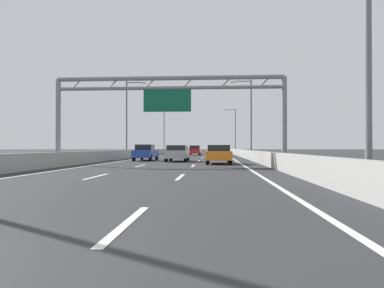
{
  "coord_description": "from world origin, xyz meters",
  "views": [
    {
      "loc": [
        3.24,
        -2.22,
        1.25
      ],
      "look_at": [
        -0.61,
        57.81,
        1.84
      ],
      "focal_mm": 32.86,
      "sensor_mm": 36.0,
      "label": 1
    }
  ],
  "objects_px": {
    "streetlamp_right_far": "(234,128)",
    "red_car": "(195,150)",
    "orange_car": "(219,154)",
    "streetlamp_right_mid": "(249,113)",
    "sign_gantry": "(169,97)",
    "streetlamp_left_mid": "(128,114)",
    "white_car": "(185,150)",
    "yellow_car": "(216,151)",
    "silver_car": "(178,153)",
    "streetlamp_right_near": "(360,5)",
    "streetlamp_left_far": "(165,128)",
    "blue_car": "(146,152)"
  },
  "relations": [
    {
      "from": "streetlamp_right_mid",
      "to": "streetlamp_left_far",
      "type": "height_order",
      "value": "same"
    },
    {
      "from": "yellow_car",
      "to": "silver_car",
      "type": "bearing_deg",
      "value": -99.05
    },
    {
      "from": "streetlamp_left_far",
      "to": "sign_gantry",
      "type": "bearing_deg",
      "value": -81.67
    },
    {
      "from": "streetlamp_right_mid",
      "to": "red_car",
      "type": "height_order",
      "value": "streetlamp_right_mid"
    },
    {
      "from": "streetlamp_right_near",
      "to": "white_car",
      "type": "relative_size",
      "value": 2.17
    },
    {
      "from": "orange_car",
      "to": "blue_car",
      "type": "distance_m",
      "value": 9.39
    },
    {
      "from": "streetlamp_left_far",
      "to": "orange_car",
      "type": "distance_m",
      "value": 50.13
    },
    {
      "from": "orange_car",
      "to": "blue_car",
      "type": "height_order",
      "value": "blue_car"
    },
    {
      "from": "white_car",
      "to": "blue_car",
      "type": "relative_size",
      "value": 0.94
    },
    {
      "from": "streetlamp_left_mid",
      "to": "streetlamp_right_mid",
      "type": "xyz_separation_m",
      "value": [
        14.93,
        0.0,
        0.0
      ]
    },
    {
      "from": "streetlamp_right_near",
      "to": "blue_car",
      "type": "bearing_deg",
      "value": 115.34
    },
    {
      "from": "orange_car",
      "to": "silver_car",
      "type": "distance_m",
      "value": 5.62
    },
    {
      "from": "yellow_car",
      "to": "red_car",
      "type": "distance_m",
      "value": 4.67
    },
    {
      "from": "streetlamp_left_mid",
      "to": "silver_car",
      "type": "relative_size",
      "value": 2.19
    },
    {
      "from": "silver_car",
      "to": "yellow_car",
      "type": "bearing_deg",
      "value": 80.95
    },
    {
      "from": "streetlamp_left_far",
      "to": "red_car",
      "type": "xyz_separation_m",
      "value": [
        7.52,
        -18.67,
        -4.6
      ]
    },
    {
      "from": "streetlamp_left_far",
      "to": "yellow_car",
      "type": "relative_size",
      "value": 2.29
    },
    {
      "from": "streetlamp_right_mid",
      "to": "silver_car",
      "type": "distance_m",
      "value": 14.74
    },
    {
      "from": "sign_gantry",
      "to": "streetlamp_right_far",
      "type": "relative_size",
      "value": 1.75
    },
    {
      "from": "sign_gantry",
      "to": "white_car",
      "type": "height_order",
      "value": "sign_gantry"
    },
    {
      "from": "streetlamp_right_far",
      "to": "orange_car",
      "type": "bearing_deg",
      "value": -94.58
    },
    {
      "from": "streetlamp_left_mid",
      "to": "streetlamp_right_mid",
      "type": "bearing_deg",
      "value": 0.0
    },
    {
      "from": "orange_car",
      "to": "streetlamp_right_mid",
      "type": "bearing_deg",
      "value": 76.36
    },
    {
      "from": "streetlamp_right_near",
      "to": "orange_car",
      "type": "bearing_deg",
      "value": 103.28
    },
    {
      "from": "streetlamp_left_mid",
      "to": "streetlamp_right_mid",
      "type": "height_order",
      "value": "same"
    },
    {
      "from": "streetlamp_left_far",
      "to": "white_car",
      "type": "distance_m",
      "value": 8.77
    },
    {
      "from": "streetlamp_right_far",
      "to": "streetlamp_left_far",
      "type": "bearing_deg",
      "value": 180.0
    },
    {
      "from": "streetlamp_right_far",
      "to": "silver_car",
      "type": "xyz_separation_m",
      "value": [
        -7.53,
        -44.39,
        -4.64
      ]
    },
    {
      "from": "white_car",
      "to": "silver_car",
      "type": "height_order",
      "value": "silver_car"
    },
    {
      "from": "yellow_car",
      "to": "white_car",
      "type": "bearing_deg",
      "value": 104.46
    },
    {
      "from": "streetlamp_right_mid",
      "to": "silver_car",
      "type": "height_order",
      "value": "streetlamp_right_mid"
    },
    {
      "from": "red_car",
      "to": "blue_car",
      "type": "height_order",
      "value": "red_car"
    },
    {
      "from": "blue_car",
      "to": "white_car",
      "type": "bearing_deg",
      "value": 90.44
    },
    {
      "from": "sign_gantry",
      "to": "streetlamp_left_far",
      "type": "bearing_deg",
      "value": 98.33
    },
    {
      "from": "streetlamp_right_mid",
      "to": "red_car",
      "type": "distance_m",
      "value": 16.44
    },
    {
      "from": "yellow_car",
      "to": "white_car",
      "type": "relative_size",
      "value": 0.95
    },
    {
      "from": "streetlamp_right_near",
      "to": "red_car",
      "type": "height_order",
      "value": "streetlamp_right_near"
    },
    {
      "from": "red_car",
      "to": "streetlamp_left_mid",
      "type": "bearing_deg",
      "value": -118.36
    },
    {
      "from": "streetlamp_right_mid",
      "to": "orange_car",
      "type": "xyz_separation_m",
      "value": [
        -3.9,
        -16.08,
        -4.65
      ]
    },
    {
      "from": "white_car",
      "to": "streetlamp_right_mid",
      "type": "bearing_deg",
      "value": -73.98
    },
    {
      "from": "streetlamp_right_far",
      "to": "silver_car",
      "type": "height_order",
      "value": "streetlamp_right_far"
    },
    {
      "from": "streetlamp_left_mid",
      "to": "yellow_car",
      "type": "height_order",
      "value": "streetlamp_left_mid"
    },
    {
      "from": "streetlamp_right_far",
      "to": "red_car",
      "type": "relative_size",
      "value": 2.03
    },
    {
      "from": "streetlamp_right_mid",
      "to": "yellow_car",
      "type": "bearing_deg",
      "value": 109.96
    },
    {
      "from": "sign_gantry",
      "to": "orange_car",
      "type": "height_order",
      "value": "sign_gantry"
    },
    {
      "from": "streetlamp_right_near",
      "to": "yellow_car",
      "type": "distance_m",
      "value": 43.85
    },
    {
      "from": "streetlamp_right_near",
      "to": "orange_car",
      "type": "relative_size",
      "value": 2.19
    },
    {
      "from": "orange_car",
      "to": "silver_car",
      "type": "height_order",
      "value": "silver_car"
    },
    {
      "from": "white_car",
      "to": "red_car",
      "type": "xyz_separation_m",
      "value": [
        3.79,
        -25.08,
        0.08
      ]
    },
    {
      "from": "streetlamp_left_mid",
      "to": "streetlamp_right_far",
      "type": "bearing_deg",
      "value": 65.39
    }
  ]
}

